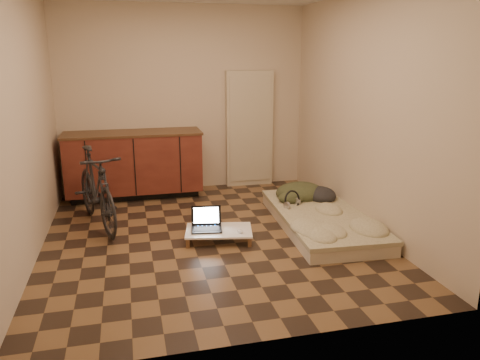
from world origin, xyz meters
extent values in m
cube|color=brown|center=(0.00, 0.00, 0.00)|extent=(3.50, 4.00, 0.00)
cube|color=beige|center=(0.00, 2.00, 1.30)|extent=(3.50, 0.00, 2.60)
cube|color=beige|center=(0.00, -2.00, 1.30)|extent=(3.50, 0.00, 2.60)
cube|color=beige|center=(-1.75, 0.00, 1.30)|extent=(0.00, 4.00, 2.60)
cube|color=beige|center=(1.75, 0.00, 1.30)|extent=(0.00, 4.00, 2.60)
cube|color=black|center=(-0.75, 1.74, 0.05)|extent=(1.70, 0.48, 0.10)
cube|color=#501D16|center=(-0.75, 1.70, 0.49)|extent=(1.80, 0.60, 0.78)
cube|color=#482D1A|center=(-0.75, 1.70, 0.90)|extent=(1.84, 0.62, 0.03)
cube|color=beige|center=(0.95, 1.94, 0.85)|extent=(0.70, 0.10, 1.70)
imported|color=black|center=(-1.20, 0.61, 0.50)|extent=(0.88, 1.60, 1.00)
cube|color=beige|center=(1.30, 0.00, 0.06)|extent=(1.04, 2.01, 0.12)
cube|color=beige|center=(1.30, 0.00, 0.15)|extent=(1.06, 2.03, 0.05)
cube|color=brown|center=(-0.28, -0.25, 0.05)|extent=(0.04, 0.04, 0.10)
cube|color=brown|center=(-0.21, 0.13, 0.05)|extent=(0.04, 0.04, 0.10)
cube|color=brown|center=(0.34, -0.38, 0.05)|extent=(0.04, 0.04, 0.10)
cube|color=brown|center=(0.42, 0.00, 0.05)|extent=(0.04, 0.04, 0.10)
cube|color=white|center=(0.07, -0.13, 0.11)|extent=(0.77, 0.58, 0.02)
cube|color=black|center=(-0.06, -0.11, 0.12)|extent=(0.35, 0.27, 0.02)
cube|color=black|center=(-0.04, 0.03, 0.23)|extent=(0.33, 0.11, 0.21)
cube|color=white|center=(-0.04, 0.03, 0.23)|extent=(0.28, 0.09, 0.17)
ellipsoid|color=white|center=(0.27, -0.26, 0.13)|extent=(0.07, 0.10, 0.03)
camera|label=1|loc=(-0.82, -4.72, 1.93)|focal=35.00mm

